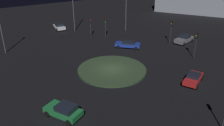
{
  "coord_description": "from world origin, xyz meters",
  "views": [
    {
      "loc": [
        25.73,
        -16.5,
        15.21
      ],
      "look_at": [
        0.0,
        0.0,
        1.26
      ],
      "focal_mm": 37.06,
      "sensor_mm": 36.0,
      "label": 1
    }
  ],
  "objects_px": {
    "car_white": "(59,26)",
    "car_green": "(64,110)",
    "streetlamp_southwest_near": "(0,24)",
    "traffic_light_northwest": "(105,24)",
    "car_blue": "(128,44)",
    "streetlamp_west": "(73,2)",
    "store_building": "(210,0)",
    "car_grey": "(184,39)",
    "traffic_light_north": "(196,40)",
    "traffic_light_north_near": "(171,28)",
    "traffic_light_west": "(90,24)",
    "car_red": "(193,78)",
    "streetlamp_northwest": "(126,5)"
  },
  "relations": [
    {
      "from": "car_blue",
      "to": "traffic_light_north_near",
      "type": "relative_size",
      "value": 1.01
    },
    {
      "from": "car_grey",
      "to": "streetlamp_west",
      "type": "relative_size",
      "value": 0.47
    },
    {
      "from": "traffic_light_north_near",
      "to": "streetlamp_southwest_near",
      "type": "relative_size",
      "value": 0.56
    },
    {
      "from": "store_building",
      "to": "traffic_light_north_near",
      "type": "bearing_deg",
      "value": 82.5
    },
    {
      "from": "car_red",
      "to": "traffic_light_north_near",
      "type": "xyz_separation_m",
      "value": [
        -12.68,
        8.59,
        2.46
      ]
    },
    {
      "from": "streetlamp_west",
      "to": "streetlamp_northwest",
      "type": "xyz_separation_m",
      "value": [
        5.6,
        10.16,
        -0.88
      ]
    },
    {
      "from": "car_grey",
      "to": "streetlamp_northwest",
      "type": "xyz_separation_m",
      "value": [
        -13.24,
        -4.55,
        4.93
      ]
    },
    {
      "from": "car_blue",
      "to": "traffic_light_west",
      "type": "xyz_separation_m",
      "value": [
        -9.16,
        -2.88,
        2.17
      ]
    },
    {
      "from": "car_blue",
      "to": "streetlamp_west",
      "type": "xyz_separation_m",
      "value": [
        -15.18,
        -3.83,
        5.86
      ]
    },
    {
      "from": "traffic_light_north",
      "to": "store_building",
      "type": "xyz_separation_m",
      "value": [
        -21.01,
        32.02,
        0.63
      ]
    },
    {
      "from": "traffic_light_north",
      "to": "car_white",
      "type": "bearing_deg",
      "value": -52.47
    },
    {
      "from": "traffic_light_west",
      "to": "traffic_light_northwest",
      "type": "height_order",
      "value": "traffic_light_west"
    },
    {
      "from": "streetlamp_southwest_near",
      "to": "traffic_light_northwest",
      "type": "bearing_deg",
      "value": 83.95
    },
    {
      "from": "car_blue",
      "to": "traffic_light_northwest",
      "type": "bearing_deg",
      "value": 136.92
    },
    {
      "from": "car_grey",
      "to": "car_blue",
      "type": "bearing_deg",
      "value": -31.47
    },
    {
      "from": "streetlamp_west",
      "to": "streetlamp_northwest",
      "type": "bearing_deg",
      "value": 61.15
    },
    {
      "from": "car_blue",
      "to": "traffic_light_north",
      "type": "distance_m",
      "value": 11.87
    },
    {
      "from": "car_green",
      "to": "car_grey",
      "type": "bearing_deg",
      "value": -99.81
    },
    {
      "from": "traffic_light_north",
      "to": "traffic_light_north_near",
      "type": "bearing_deg",
      "value": -90.04
    },
    {
      "from": "traffic_light_northwest",
      "to": "streetlamp_west",
      "type": "bearing_deg",
      "value": -126.84
    },
    {
      "from": "car_red",
      "to": "traffic_light_north",
      "type": "height_order",
      "value": "traffic_light_north"
    },
    {
      "from": "traffic_light_west",
      "to": "streetlamp_west",
      "type": "xyz_separation_m",
      "value": [
        -6.02,
        -0.96,
        3.69
      ]
    },
    {
      "from": "car_green",
      "to": "store_building",
      "type": "relative_size",
      "value": 0.14
    },
    {
      "from": "car_blue",
      "to": "car_red",
      "type": "relative_size",
      "value": 1.04
    },
    {
      "from": "car_red",
      "to": "traffic_light_west",
      "type": "relative_size",
      "value": 1.07
    },
    {
      "from": "car_green",
      "to": "store_building",
      "type": "distance_m",
      "value": 61.15
    },
    {
      "from": "store_building",
      "to": "car_grey",
      "type": "bearing_deg",
      "value": 86.37
    },
    {
      "from": "streetlamp_southwest_near",
      "to": "store_building",
      "type": "distance_m",
      "value": 58.0
    },
    {
      "from": "car_white",
      "to": "car_red",
      "type": "height_order",
      "value": "car_white"
    },
    {
      "from": "traffic_light_west",
      "to": "traffic_light_northwest",
      "type": "distance_m",
      "value": 3.06
    },
    {
      "from": "car_grey",
      "to": "traffic_light_north_near",
      "type": "bearing_deg",
      "value": -32.84
    },
    {
      "from": "traffic_light_north",
      "to": "store_building",
      "type": "bearing_deg",
      "value": -133.68
    },
    {
      "from": "car_white",
      "to": "car_green",
      "type": "bearing_deg",
      "value": -16.09
    },
    {
      "from": "traffic_light_west",
      "to": "traffic_light_north",
      "type": "xyz_separation_m",
      "value": [
        18.87,
        9.28,
        0.19
      ]
    },
    {
      "from": "traffic_light_northwest",
      "to": "store_building",
      "type": "distance_m",
      "value": 38.84
    },
    {
      "from": "streetlamp_west",
      "to": "car_white",
      "type": "bearing_deg",
      "value": -140.72
    },
    {
      "from": "car_blue",
      "to": "car_grey",
      "type": "xyz_separation_m",
      "value": [
        3.66,
        10.88,
        0.06
      ]
    },
    {
      "from": "streetlamp_southwest_near",
      "to": "car_white",
      "type": "bearing_deg",
      "value": 122.95
    },
    {
      "from": "store_building",
      "to": "traffic_light_northwest",
      "type": "bearing_deg",
      "value": 63.3
    },
    {
      "from": "car_white",
      "to": "streetlamp_southwest_near",
      "type": "height_order",
      "value": "streetlamp_southwest_near"
    },
    {
      "from": "streetlamp_west",
      "to": "car_red",
      "type": "bearing_deg",
      "value": 6.15
    },
    {
      "from": "traffic_light_north_near",
      "to": "streetlamp_west",
      "type": "xyz_separation_m",
      "value": [
        -17.81,
        -11.88,
        3.41
      ]
    },
    {
      "from": "car_grey",
      "to": "traffic_light_west",
      "type": "xyz_separation_m",
      "value": [
        -12.82,
        -13.76,
        2.11
      ]
    },
    {
      "from": "car_blue",
      "to": "traffic_light_north_near",
      "type": "distance_m",
      "value": 8.81
    },
    {
      "from": "traffic_light_north_near",
      "to": "car_red",
      "type": "bearing_deg",
      "value": 42.19
    },
    {
      "from": "car_green",
      "to": "traffic_light_northwest",
      "type": "distance_m",
      "value": 26.97
    },
    {
      "from": "car_blue",
      "to": "car_grey",
      "type": "height_order",
      "value": "car_grey"
    },
    {
      "from": "traffic_light_west",
      "to": "streetlamp_southwest_near",
      "type": "distance_m",
      "value": 16.84
    },
    {
      "from": "traffic_light_west",
      "to": "traffic_light_north_near",
      "type": "bearing_deg",
      "value": 59.8
    },
    {
      "from": "car_red",
      "to": "streetlamp_northwest",
      "type": "relative_size",
      "value": 0.49
    }
  ]
}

